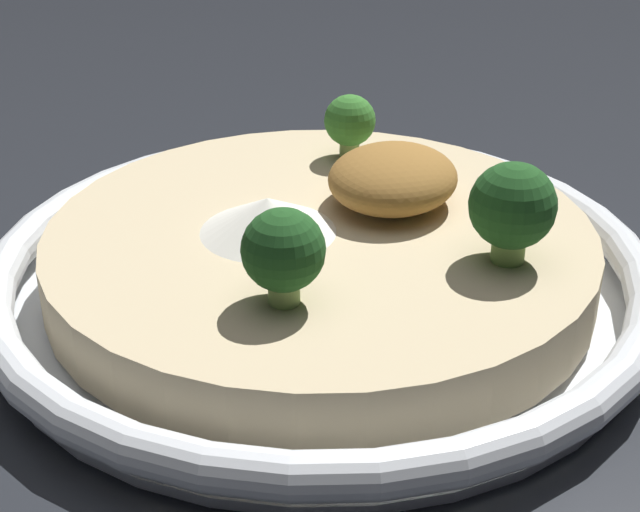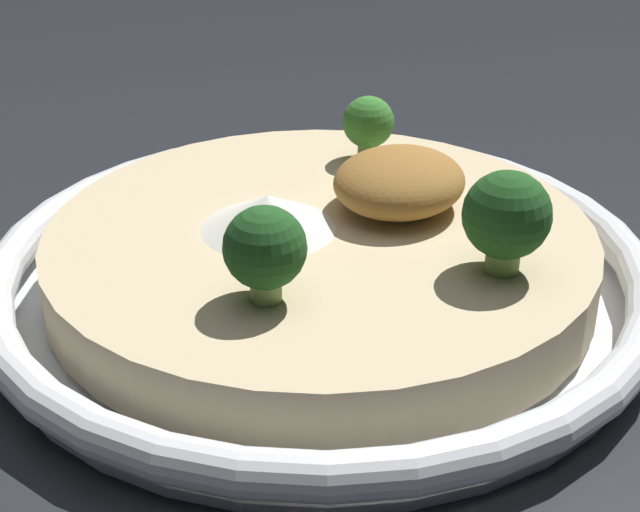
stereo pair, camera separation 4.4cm
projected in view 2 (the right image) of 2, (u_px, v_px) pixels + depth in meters
ground_plane at (320, 299)px, 0.45m from camera, size 6.00×6.00×0.00m
risotto_bowl at (320, 266)px, 0.44m from camera, size 0.30×0.30×0.04m
cheese_sprinkle at (268, 212)px, 0.43m from camera, size 0.06×0.06×0.02m
crispy_onion_garnish at (399, 182)px, 0.44m from camera, size 0.06×0.06×0.03m
broccoli_back_left at (507, 217)px, 0.39m from camera, size 0.04×0.04×0.04m
broccoli_front_left at (368, 124)px, 0.49m from camera, size 0.03×0.03×0.03m
broccoli_right at (265, 250)px, 0.37m from camera, size 0.03×0.03×0.04m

